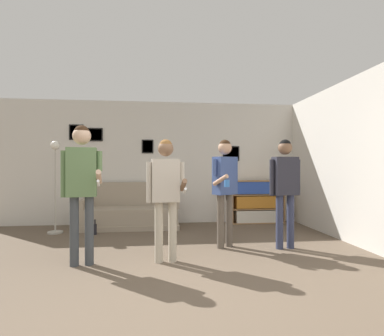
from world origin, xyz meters
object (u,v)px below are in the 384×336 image
Objects in this scene: bookshelf at (257,202)px; bottle_on_floor at (95,229)px; person_player_foreground_left at (82,178)px; person_player_foreground_center at (166,187)px; person_watcher_holding_cup at (225,181)px; couch at (131,213)px; floor_lamp at (55,176)px; person_spectator_near_bookshelf at (285,182)px.

bottle_on_floor is (-3.35, -0.82, -0.36)m from bookshelf.
person_player_foreground_left is 1.07m from person_player_foreground_center.
bottle_on_floor is at bearing 153.22° from person_watcher_holding_cup.
person_player_foreground_center is at bearing -74.03° from couch.
bottle_on_floor is at bearing 96.73° from person_player_foreground_left.
couch is 1.63m from floor_lamp.
bookshelf is 0.68× the size of floor_lamp.
person_spectator_near_bookshelf is (-0.25, -2.10, 0.55)m from bookshelf.
person_watcher_holding_cup is at bearing 169.48° from person_spectator_near_bookshelf.
person_player_foreground_left is 2.10m from person_watcher_holding_cup.
floor_lamp is 6.23× the size of bottle_on_floor.
couch is 1.22× the size of person_player_foreground_center.
person_watcher_holding_cup is at bearing -120.82° from bookshelf.
bookshelf is 0.71× the size of person_spectator_near_bookshelf.
person_player_foreground_left is (0.98, -1.98, 0.03)m from floor_lamp.
floor_lamp is 2.21m from person_player_foreground_left.
floor_lamp is 0.98× the size of person_player_foreground_left.
couch is at bearing 132.80° from person_watcher_holding_cup.
person_spectator_near_bookshelf is at bearing 13.97° from person_player_foreground_center.
person_player_foreground_left is at bearing -99.20° from couch.
person_spectator_near_bookshelf is 3.48m from bottle_on_floor.
couch is at bearing -176.00° from bookshelf.
couch is 1.11× the size of person_player_foreground_left.
person_player_foreground_left is 1.10× the size of person_player_foreground_center.
person_player_foreground_center is at bearing -53.79° from bottle_on_floor.
person_watcher_holding_cup is at bearing -47.20° from couch.
person_player_foreground_center is 0.97× the size of person_spectator_near_bookshelf.
couch is 1.18× the size of person_spectator_near_bookshelf.
bookshelf is 4.12m from person_player_foreground_left.
person_watcher_holding_cup is at bearing 33.75° from person_player_foreground_center.
floor_lamp is 1.26m from bottle_on_floor.
person_watcher_holding_cup is 0.91m from person_spectator_near_bookshelf.
couch is at bearing 105.97° from person_player_foreground_center.
floor_lamp is at bearing 136.37° from person_player_foreground_center.
person_player_foreground_left reaches higher than person_player_foreground_center.
floor_lamp is (-4.13, -0.60, 0.60)m from bookshelf.
person_player_foreground_left is 2.04m from bottle_on_floor.
person_player_foreground_center is 0.96× the size of person_watcher_holding_cup.
person_watcher_holding_cup is (1.99, 0.65, -0.08)m from person_player_foreground_left.
person_player_foreground_center is (1.06, 0.03, -0.12)m from person_player_foreground_left.
floor_lamp is (-1.37, -0.41, 0.78)m from couch.
person_player_foreground_center is at bearing -166.03° from person_spectator_near_bookshelf.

